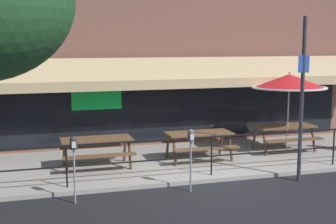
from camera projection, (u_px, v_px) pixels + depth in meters
The scene contains 11 objects.
ground_plane at pixel (216, 182), 11.13m from camera, with size 120.00×120.00×0.00m, color black.
patio_deck at pixel (189, 160), 13.02m from camera, with size 15.00×4.00×0.10m, color #9E998E.
restaurant_building at pixel (166, 16), 14.53m from camera, with size 15.00×1.60×8.27m.
patio_railing at pixel (212, 147), 11.30m from camera, with size 13.84×0.04×0.97m.
picnic_table_left at pixel (97, 144), 12.01m from camera, with size 1.80×1.42×0.76m.
picnic_table_centre at pixel (199, 138), 12.81m from camera, with size 1.80×1.42×0.76m.
picnic_table_right at pixel (284, 131), 13.89m from camera, with size 1.80×1.42×0.76m.
patio_umbrella_right at pixel (289, 82), 13.49m from camera, with size 2.14×2.14×2.38m.
parking_meter_near at pixel (74, 149), 9.50m from camera, with size 0.15×0.16×1.42m.
parking_meter_far at pixel (191, 141), 10.28m from camera, with size 0.15×0.16×1.42m.
street_sign_pole at pixel (302, 98), 10.96m from camera, with size 0.28×0.09×3.90m.
Camera 1 is at (-4.15, -9.99, 3.31)m, focal length 50.00 mm.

